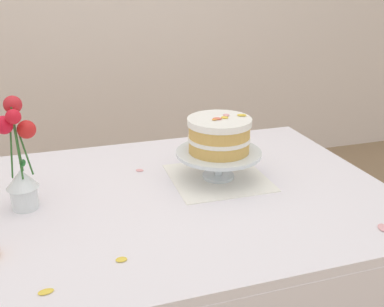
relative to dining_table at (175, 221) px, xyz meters
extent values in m
cube|color=white|center=(0.00, 0.03, 0.08)|extent=(1.40, 1.00, 0.03)
cylinder|color=brown|center=(-0.60, 0.43, -0.29)|extent=(0.06, 0.06, 0.71)
cylinder|color=brown|center=(0.60, 0.43, -0.29)|extent=(0.06, 0.06, 0.71)
cube|color=white|center=(0.18, 0.09, 0.09)|extent=(0.32, 0.32, 0.00)
cylinder|color=silver|center=(0.18, 0.09, 0.10)|extent=(0.11, 0.11, 0.01)
cylinder|color=silver|center=(0.18, 0.09, 0.14)|extent=(0.03, 0.03, 0.07)
cylinder|color=silver|center=(0.18, 0.09, 0.18)|extent=(0.29, 0.29, 0.01)
cylinder|color=tan|center=(0.18, 0.09, 0.21)|extent=(0.20, 0.20, 0.04)
cylinder|color=white|center=(0.18, 0.09, 0.24)|extent=(0.21, 0.21, 0.01)
cylinder|color=tan|center=(0.18, 0.09, 0.26)|extent=(0.20, 0.20, 0.04)
cylinder|color=white|center=(0.18, 0.09, 0.30)|extent=(0.21, 0.21, 0.02)
ellipsoid|color=yellow|center=(0.26, 0.09, 0.31)|extent=(0.04, 0.03, 0.01)
ellipsoid|color=orange|center=(0.16, 0.07, 0.31)|extent=(0.03, 0.03, 0.00)
ellipsoid|color=pink|center=(0.21, 0.10, 0.31)|extent=(0.03, 0.03, 0.01)
ellipsoid|color=yellow|center=(0.20, 0.08, 0.31)|extent=(0.03, 0.03, 0.00)
ellipsoid|color=#E56B51|center=(0.17, 0.08, 0.31)|extent=(0.04, 0.03, 0.01)
cylinder|color=silver|center=(-0.45, 0.06, 0.12)|extent=(0.08, 0.08, 0.07)
cone|color=silver|center=(-0.45, 0.06, 0.19)|extent=(0.09, 0.09, 0.06)
cylinder|color=#2D6028|center=(-0.43, 0.06, 0.26)|extent=(0.03, 0.01, 0.14)
sphere|color=red|center=(-0.41, 0.06, 0.33)|extent=(0.05, 0.05, 0.05)
cylinder|color=#2D6028|center=(-0.44, 0.08, 0.30)|extent=(0.01, 0.03, 0.21)
sphere|color=red|center=(-0.44, 0.10, 0.40)|extent=(0.05, 0.05, 0.05)
cylinder|color=#2D6028|center=(-0.46, 0.06, 0.28)|extent=(0.02, 0.01, 0.16)
sphere|color=red|center=(-0.47, 0.05, 0.36)|extent=(0.05, 0.05, 0.05)
cylinder|color=#2D6028|center=(-0.44, 0.04, 0.29)|extent=(0.01, 0.02, 0.19)
sphere|color=red|center=(-0.44, 0.04, 0.38)|extent=(0.04, 0.04, 0.04)
ellipsoid|color=#236B2D|center=(-0.44, 0.04, 0.24)|extent=(0.03, 0.05, 0.02)
ellipsoid|color=yellow|center=(-0.22, -0.29, 0.09)|extent=(0.03, 0.02, 0.01)
ellipsoid|color=pink|center=(-0.07, 0.23, 0.09)|extent=(0.04, 0.04, 0.00)
ellipsoid|color=yellow|center=(-0.39, -0.36, 0.09)|extent=(0.04, 0.02, 0.00)
ellipsoid|color=pink|center=(0.50, -0.36, 0.09)|extent=(0.04, 0.05, 0.01)
camera|label=1|loc=(-0.32, -1.20, 0.73)|focal=40.79mm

